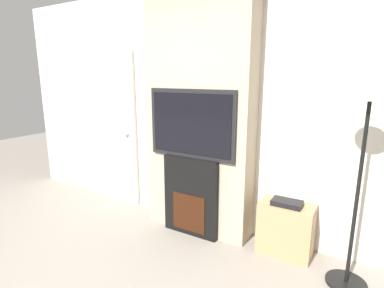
{
  "coord_description": "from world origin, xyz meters",
  "views": [
    {
      "loc": [
        1.57,
        -0.94,
        1.72
      ],
      "look_at": [
        0.0,
        1.69,
        1.02
      ],
      "focal_mm": 28.0,
      "sensor_mm": 36.0,
      "label": 1
    }
  ],
  "objects_px": {
    "television": "(192,124)",
    "floor_lamp": "(362,159)",
    "fireplace": "(192,196)",
    "media_stand": "(286,228)"
  },
  "relations": [
    {
      "from": "floor_lamp",
      "to": "media_stand",
      "type": "bearing_deg",
      "value": 160.42
    },
    {
      "from": "television",
      "to": "floor_lamp",
      "type": "height_order",
      "value": "floor_lamp"
    },
    {
      "from": "floor_lamp",
      "to": "television",
      "type": "bearing_deg",
      "value": 177.52
    },
    {
      "from": "television",
      "to": "floor_lamp",
      "type": "distance_m",
      "value": 1.56
    },
    {
      "from": "television",
      "to": "media_stand",
      "type": "xyz_separation_m",
      "value": [
        0.99,
        0.13,
        -0.97
      ]
    },
    {
      "from": "television",
      "to": "media_stand",
      "type": "height_order",
      "value": "television"
    },
    {
      "from": "media_stand",
      "to": "television",
      "type": "bearing_deg",
      "value": -172.24
    },
    {
      "from": "television",
      "to": "fireplace",
      "type": "bearing_deg",
      "value": 90.0
    },
    {
      "from": "television",
      "to": "floor_lamp",
      "type": "relative_size",
      "value": 0.6
    },
    {
      "from": "television",
      "to": "media_stand",
      "type": "bearing_deg",
      "value": 7.76
    }
  ]
}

